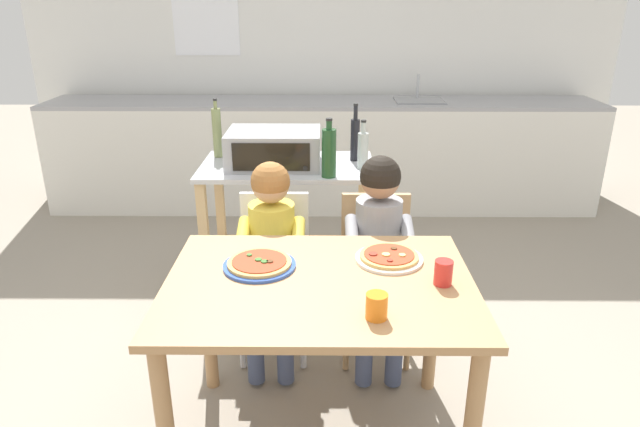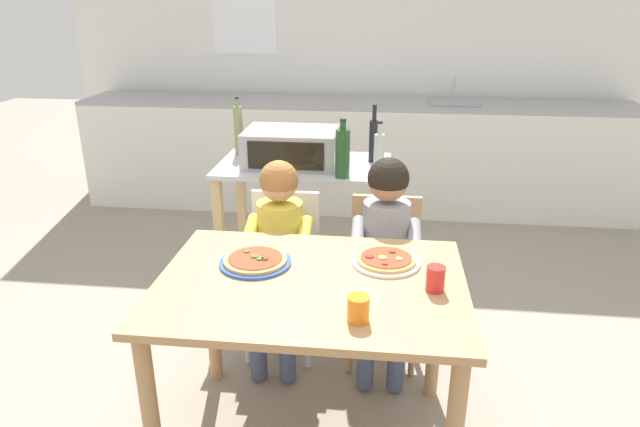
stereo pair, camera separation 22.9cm
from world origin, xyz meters
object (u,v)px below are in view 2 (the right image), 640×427
dining_chair_right (384,267)px  pizza_plate_white (386,260)px  pizza_plate_blue_rimmed (255,261)px  drinking_cup_red (435,279)px  kitchen_island_cart (305,211)px  child_in_yellow_shirt (278,240)px  bottle_brown_beer (379,151)px  toaster_oven (291,147)px  dining_chair_left (283,261)px  child_in_grey_shirt (386,242)px  bottle_clear_vinegar (238,130)px  bottle_squat_spirits (343,153)px  drinking_cup_orange (358,309)px  bottle_tall_green_wine (374,139)px  dining_table (311,308)px

dining_chair_right → pizza_plate_white: (-0.00, -0.51, 0.29)m
pizza_plate_blue_rimmed → pizza_plate_white: (0.51, 0.06, 0.00)m
dining_chair_right → drinking_cup_red: 0.80m
kitchen_island_cart → child_in_yellow_shirt: bearing=-94.2°
bottle_brown_beer → toaster_oven: bearing=173.0°
dining_chair_left → child_in_grey_shirt: bearing=-14.4°
bottle_clear_vinegar → dining_chair_left: 0.90m
bottle_squat_spirits → drinking_cup_red: (0.41, -0.98, -0.18)m
child_in_yellow_shirt → pizza_plate_white: size_ratio=3.73×
drinking_cup_orange → bottle_brown_beer: bearing=88.4°
drinking_cup_orange → child_in_grey_shirt: bearing=83.9°
bottle_squat_spirits → dining_chair_right: bearing=-48.8°
toaster_oven → bottle_squat_spirits: 0.37m
kitchen_island_cart → drinking_cup_orange: kitchen_island_cart is taller
dining_chair_left → drinking_cup_orange: drinking_cup_orange is taller
bottle_brown_beer → dining_chair_right: bottle_brown_beer is taller
bottle_brown_beer → pizza_plate_white: 0.95m
child_in_yellow_shirt → drinking_cup_red: child_in_yellow_shirt is taller
bottle_squat_spirits → bottle_clear_vinegar: size_ratio=0.91×
bottle_tall_green_wine → drinking_cup_red: bearing=-78.6°
bottle_clear_vinegar → bottle_brown_beer: (0.83, -0.24, -0.04)m
dining_table → bottle_clear_vinegar: bearing=114.2°
kitchen_island_cart → bottle_squat_spirits: bottle_squat_spirits is taller
bottle_squat_spirits → child_in_grey_shirt: (0.24, -0.39, -0.31)m
toaster_oven → bottle_clear_vinegar: bearing=152.8°
toaster_oven → child_in_grey_shirt: size_ratio=0.49×
bottle_tall_green_wine → dining_chair_left: size_ratio=0.40×
drinking_cup_red → bottle_tall_green_wine: bearing=101.4°
kitchen_island_cart → bottle_tall_green_wine: bearing=12.7°
kitchen_island_cart → dining_table: 1.20m
bottle_clear_vinegar → dining_table: (0.60, -1.34, -0.36)m
child_in_yellow_shirt → pizza_plate_blue_rimmed: bearing=-90.0°
kitchen_island_cart → bottle_squat_spirits: 0.53m
kitchen_island_cart → bottle_clear_vinegar: bearing=159.3°
dining_chair_left → pizza_plate_blue_rimmed: (0.00, -0.59, 0.29)m
bottle_clear_vinegar → child_in_yellow_shirt: size_ratio=0.34×
bottle_brown_beer → drinking_cup_orange: bearing=-91.6°
bottle_brown_beer → drinking_cup_red: 1.16m
child_in_grey_shirt → dining_table: bearing=-115.9°
bottle_squat_spirits → child_in_yellow_shirt: (-0.27, -0.38, -0.34)m
dining_chair_right → child_in_yellow_shirt: 0.55m
bottle_tall_green_wine → dining_chair_left: 0.87m
bottle_clear_vinegar → pizza_plate_blue_rimmed: bottle_clear_vinegar is taller
bottle_clear_vinegar → bottle_tall_green_wine: 0.80m
child_in_yellow_shirt → pizza_plate_blue_rimmed: (0.00, -0.46, 0.12)m
kitchen_island_cart → bottle_brown_beer: bottle_brown_beer is taller
bottle_brown_beer → pizza_plate_blue_rimmed: (-0.46, -0.99, -0.20)m
bottle_tall_green_wine → dining_table: (-0.19, -1.27, -0.35)m
bottle_tall_green_wine → pizza_plate_blue_rimmed: 1.25m
kitchen_island_cart → toaster_oven: (-0.07, -0.02, 0.38)m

